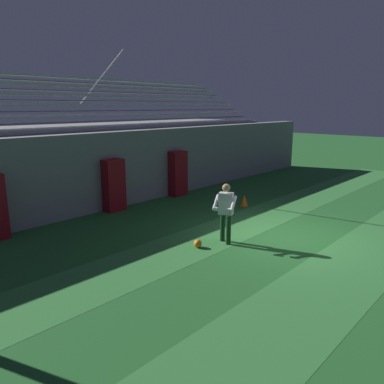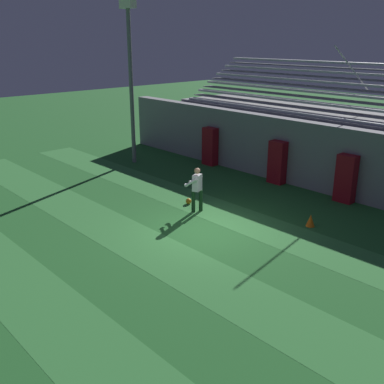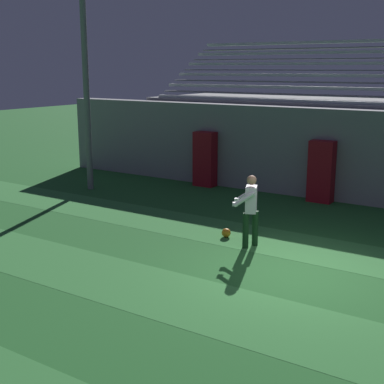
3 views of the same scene
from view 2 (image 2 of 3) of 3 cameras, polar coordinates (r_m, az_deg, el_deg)
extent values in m
plane|color=#236028|center=(14.98, 1.83, -4.98)|extent=(80.00, 80.00, 0.00)
cube|color=#337A38|center=(12.02, -19.53, -12.64)|extent=(28.00, 1.91, 0.01)
cube|color=#337A38|center=(13.67, -4.76, -7.50)|extent=(28.00, 1.91, 0.01)
cube|color=#337A38|center=(16.07, 5.97, -3.34)|extent=(28.00, 1.91, 0.01)
cube|color=gray|center=(19.42, 15.69, 4.32)|extent=(24.00, 0.60, 2.80)
cube|color=maroon|center=(19.96, 10.78, 3.72)|extent=(0.74, 0.44, 1.88)
cube|color=maroon|center=(18.31, 18.96, 1.62)|extent=(0.74, 0.44, 1.88)
cube|color=maroon|center=(22.57, 2.31, 5.81)|extent=(0.74, 0.44, 1.88)
cube|color=gray|center=(21.70, 19.51, 5.58)|extent=(18.00, 4.60, 2.90)
cube|color=silver|center=(19.74, 17.27, 9.02)|extent=(17.10, 0.36, 0.10)
cube|color=gray|center=(19.61, 16.90, 8.31)|extent=(17.10, 0.60, 0.04)
cube|color=silver|center=(20.28, 18.40, 10.31)|extent=(17.10, 0.36, 0.10)
cube|color=gray|center=(20.14, 18.05, 9.62)|extent=(17.10, 0.60, 0.04)
cube|color=silver|center=(20.85, 19.48, 11.52)|extent=(17.10, 0.36, 0.10)
cube|color=gray|center=(20.70, 19.14, 10.86)|extent=(17.10, 0.60, 0.04)
cube|color=silver|center=(21.42, 20.51, 12.66)|extent=(17.10, 0.36, 0.10)
cube|color=gray|center=(21.27, 20.19, 12.03)|extent=(17.10, 0.60, 0.04)
cube|color=silver|center=(22.02, 21.50, 13.74)|extent=(17.10, 0.36, 0.10)
cube|color=gray|center=(21.85, 21.19, 13.14)|extent=(17.10, 0.60, 0.04)
cube|color=silver|center=(22.62, 22.44, 14.76)|extent=(17.10, 0.36, 0.10)
cube|color=gray|center=(22.45, 22.14, 14.18)|extent=(17.10, 0.60, 0.04)
cylinder|color=silver|center=(20.88, 19.74, 14.41)|extent=(0.06, 3.33, 2.05)
cylinder|color=slate|center=(22.77, -7.71, 12.80)|extent=(0.20, 0.20, 7.37)
cube|color=#F2EDCC|center=(22.70, -8.18, 22.65)|extent=(0.90, 0.36, 0.44)
cylinder|color=#143319|center=(16.42, 0.17, -1.22)|extent=(0.18, 0.18, 0.82)
cylinder|color=#143319|center=(16.53, 1.12, -1.08)|extent=(0.18, 0.18, 0.82)
cube|color=silver|center=(16.24, 0.66, 1.20)|extent=(0.37, 0.44, 0.60)
sphere|color=#A37556|center=(16.11, 0.66, 2.69)|extent=(0.22, 0.22, 0.22)
cylinder|color=silver|center=(16.07, -0.15, 1.20)|extent=(0.48, 0.27, 0.37)
cylinder|color=silver|center=(16.49, 0.56, 1.66)|extent=(0.48, 0.27, 0.37)
cube|color=silver|center=(16.23, -0.73, 0.89)|extent=(0.14, 0.14, 0.08)
cube|color=silver|center=(16.57, -0.13, 1.28)|extent=(0.14, 0.14, 0.08)
sphere|color=orange|center=(17.32, -0.44, -1.18)|extent=(0.22, 0.22, 0.22)
cone|color=orange|center=(15.79, 14.82, -3.51)|extent=(0.30, 0.30, 0.42)
camera|label=1|loc=(19.77, -29.33, 9.73)|focal=35.00mm
camera|label=3|loc=(6.32, -38.86, -4.60)|focal=50.00mm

